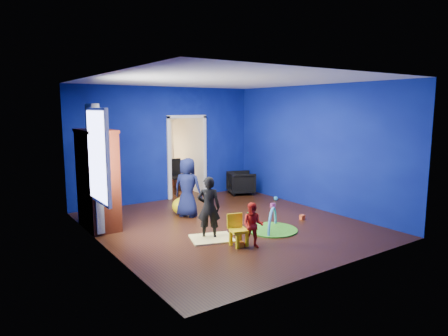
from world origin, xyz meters
TOP-DOWN VIEW (x-y plane):
  - floor at (0.00, 0.00)m, footprint 5.00×5.50m
  - ceiling at (0.00, 0.00)m, footprint 5.00×5.50m
  - wall_back at (0.00, 2.75)m, footprint 5.00×0.02m
  - wall_front at (0.00, -2.75)m, footprint 5.00×0.02m
  - wall_left at (-2.50, 0.00)m, footprint 0.02×5.50m
  - wall_right at (2.50, 0.00)m, footprint 0.02×5.50m
  - alcove at (0.60, 3.62)m, footprint 1.00×1.75m
  - armchair at (2.00, 2.20)m, footprint 0.88×0.87m
  - child_black at (-0.76, -0.50)m, footprint 0.50×0.47m
  - child_navy at (-0.36, 1.00)m, footprint 0.70×0.76m
  - toddler_red at (-0.40, -1.35)m, footprint 0.48×0.48m
  - vase at (-2.22, 1.00)m, footprint 0.26×0.26m
  - potted_plant at (-2.22, 1.52)m, footprint 0.30×0.30m
  - tv_armoire at (-2.22, 1.30)m, footprint 0.58×1.14m
  - crt_tv at (-2.18, 1.30)m, footprint 0.46×0.70m
  - yellow_blanket at (-0.76, -0.60)m, footprint 0.90×0.80m
  - hopper_ball at (-0.41, 1.25)m, footprint 0.38×0.38m
  - kid_chair at (-0.55, -1.15)m, footprint 0.34×0.34m
  - play_mat at (0.51, -0.82)m, footprint 0.98×0.98m
  - toy_arch at (0.51, -0.82)m, footprint 0.71×0.60m
  - window_left at (-2.48, 0.35)m, footprint 0.03×0.95m
  - curtain at (-2.37, 0.90)m, footprint 0.14×0.42m
  - doorway at (0.60, 2.75)m, footprint 1.16×0.10m
  - study_desk at (0.60, 4.26)m, footprint 0.88×0.44m
  - desk_monitor at (0.60, 4.38)m, footprint 0.40×0.05m
  - desk_lamp at (0.32, 4.32)m, footprint 0.14×0.14m
  - folding_chair at (0.60, 3.30)m, footprint 0.40×0.40m
  - book_shelf at (0.60, 4.37)m, footprint 0.88×0.24m
  - toy_0 at (1.54, -0.60)m, footprint 0.10×0.08m
  - toy_1 at (2.27, 1.06)m, footprint 0.11×0.11m
  - toy_2 at (-0.58, -1.24)m, footprint 0.10×0.08m
  - toy_3 at (0.76, 0.24)m, footprint 0.11×0.11m
  - toy_4 at (1.72, 0.55)m, footprint 0.10×0.08m

SIDE VIEW (x-z plane):
  - floor at x=0.00m, z-range -0.01..0.01m
  - play_mat at x=0.51m, z-range 0.00..0.03m
  - yellow_blanket at x=-0.76m, z-range 0.00..0.03m
  - toy_arch at x=0.51m, z-range -0.42..0.46m
  - toy_0 at x=1.54m, z-range 0.00..0.10m
  - toy_2 at x=-0.58m, z-range 0.00..0.10m
  - toy_4 at x=1.72m, z-range 0.00..0.10m
  - toy_1 at x=2.27m, z-range 0.00..0.11m
  - toy_3 at x=0.76m, z-range 0.00..0.11m
  - hopper_ball at x=-0.41m, z-range 0.00..0.38m
  - kid_chair at x=-0.55m, z-range 0.00..0.50m
  - armchair at x=2.00m, z-range 0.00..0.63m
  - study_desk at x=0.60m, z-range 0.00..0.75m
  - toddler_red at x=-0.40m, z-range 0.00..0.78m
  - folding_chair at x=0.60m, z-range 0.00..0.92m
  - child_black at x=-0.76m, z-range 0.00..1.15m
  - child_navy at x=-0.36m, z-range 0.00..1.30m
  - desk_lamp at x=0.32m, z-range 0.86..1.00m
  - desk_monitor at x=0.60m, z-range 0.79..1.11m
  - tv_armoire at x=-2.22m, z-range 0.00..1.96m
  - crt_tv at x=-2.18m, z-range 0.75..1.29m
  - doorway at x=0.60m, z-range 0.00..2.10m
  - alcove at x=0.60m, z-range 0.00..2.50m
  - curtain at x=-2.37m, z-range 0.05..2.45m
  - wall_back at x=0.00m, z-range 0.00..2.90m
  - wall_front at x=0.00m, z-range 0.00..2.90m
  - wall_left at x=-2.50m, z-range 0.00..2.90m
  - wall_right at x=2.50m, z-range 0.00..2.90m
  - window_left at x=-2.48m, z-range 0.77..2.33m
  - book_shelf at x=0.60m, z-range 2.00..2.04m
  - vase at x=-2.22m, z-range 1.96..2.20m
  - potted_plant at x=-2.22m, z-range 1.96..2.38m
  - ceiling at x=0.00m, z-range 2.90..2.90m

